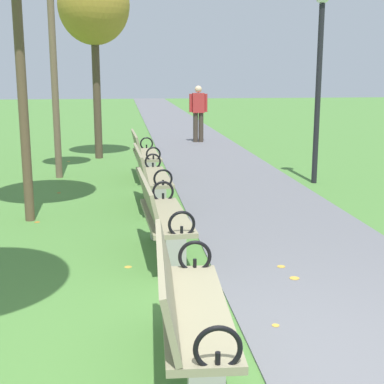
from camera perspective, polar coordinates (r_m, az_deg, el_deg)
The scene contains 10 objects.
ground_plane at distance 4.06m, azimuth 7.06°, elevation -18.01°, with size 80.00×80.00×0.00m, color #4C7F38.
paved_walkway at distance 21.59m, azimuth -1.60°, elevation 6.80°, with size 2.33×44.00×0.02m, color slate.
park_bench_1 at distance 3.81m, azimuth -0.49°, elevation -11.83°, with size 0.55×1.62×0.90m.
park_bench_2 at distance 6.15m, azimuth -3.17°, elevation -2.43°, with size 0.54×1.62×0.90m.
park_bench_3 at distance 8.47m, azimuth -4.29°, elevation 1.60°, with size 0.53×1.62×0.90m.
park_bench_4 at distance 10.77m, azimuth -4.93°, elevation 3.87°, with size 0.53×1.62×0.90m.
tree_4 at distance 13.56m, azimuth -9.99°, elevation 18.14°, with size 1.63×1.63×4.42m.
pedestrian_walking at distance 16.32m, azimuth 0.65°, elevation 8.30°, with size 0.53×0.23×1.62m.
lamp_post at distance 10.49m, azimuth 12.91°, elevation 13.38°, with size 0.28×0.28×3.48m.
scattered_leaves at distance 6.58m, azimuth -2.82°, elevation -5.73°, with size 3.90×10.97×0.02m.
Camera 1 is at (-0.90, -3.39, 2.04)m, focal length 52.28 mm.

